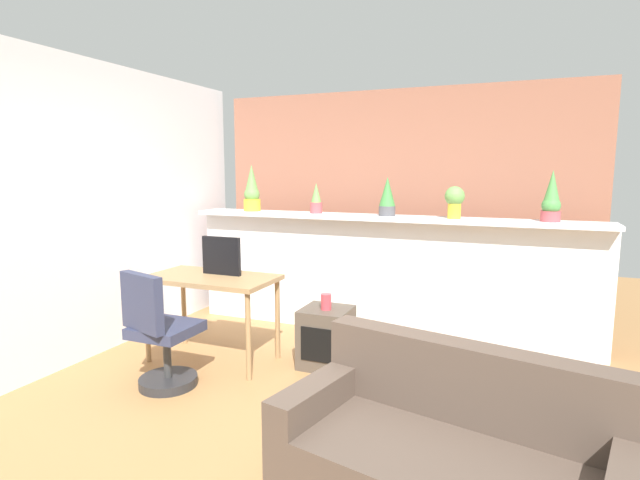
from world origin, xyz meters
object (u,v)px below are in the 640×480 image
(potted_plant_0, at_px, (252,191))
(desk, at_px, (212,286))
(potted_plant_4, at_px, (552,199))
(potted_plant_3, at_px, (455,200))
(potted_plant_1, at_px, (316,200))
(office_chair, at_px, (160,339))
(vase_on_shelf, at_px, (326,302))
(side_cube_shelf, at_px, (326,337))
(tv_monitor, at_px, (221,256))
(potted_plant_2, at_px, (387,197))
(couch, at_px, (451,468))

(potted_plant_0, distance_m, desk, 1.46)
(potted_plant_0, bearing_deg, potted_plant_4, 0.16)
(potted_plant_0, relative_size, desk, 0.46)
(potted_plant_3, bearing_deg, potted_plant_1, 178.38)
(office_chair, relative_size, vase_on_shelf, 6.90)
(side_cube_shelf, bearing_deg, tv_monitor, -169.67)
(potted_plant_4, xyz_separation_m, office_chair, (-2.70, -1.86, -1.01))
(potted_plant_2, distance_m, couch, 2.92)
(tv_monitor, xyz_separation_m, office_chair, (-0.09, -0.71, -0.53))
(potted_plant_4, bearing_deg, potted_plant_3, -176.90)
(potted_plant_1, xyz_separation_m, potted_plant_4, (2.20, 0.00, 0.05))
(potted_plant_1, relative_size, vase_on_shelf, 2.35)
(potted_plant_3, distance_m, tv_monitor, 2.16)
(desk, bearing_deg, potted_plant_2, 45.17)
(potted_plant_0, xyz_separation_m, potted_plant_2, (1.51, 0.00, -0.03))
(potted_plant_4, bearing_deg, vase_on_shelf, -149.53)
(office_chair, xyz_separation_m, couch, (2.23, -0.66, -0.11))
(potted_plant_4, bearing_deg, potted_plant_2, -179.79)
(potted_plant_3, distance_m, desk, 2.31)
(potted_plant_2, bearing_deg, couch, -68.68)
(potted_plant_1, height_order, side_cube_shelf, potted_plant_1)
(potted_plant_2, xyz_separation_m, desk, (-1.21, -1.22, -0.73))
(potted_plant_2, height_order, potted_plant_3, potted_plant_2)
(couch, bearing_deg, tv_monitor, 147.30)
(potted_plant_4, height_order, tv_monitor, potted_plant_4)
(potted_plant_2, xyz_separation_m, office_chair, (-1.25, -1.85, -1.00))
(potted_plant_3, height_order, potted_plant_4, potted_plant_4)
(potted_plant_2, relative_size, tv_monitor, 1.03)
(potted_plant_4, distance_m, side_cube_shelf, 2.28)
(potted_plant_1, height_order, office_chair, potted_plant_1)
(desk, distance_m, tv_monitor, 0.27)
(tv_monitor, height_order, office_chair, tv_monitor)
(potted_plant_1, distance_m, tv_monitor, 1.29)
(office_chair, relative_size, couch, 0.54)
(potted_plant_1, bearing_deg, desk, -110.72)
(desk, distance_m, couch, 2.57)
(potted_plant_1, bearing_deg, tv_monitor, -109.77)
(couch, bearing_deg, potted_plant_2, 111.32)
(potted_plant_4, bearing_deg, tv_monitor, -156.33)
(potted_plant_3, bearing_deg, office_chair, -136.24)
(side_cube_shelf, bearing_deg, potted_plant_3, 46.23)
(potted_plant_3, xyz_separation_m, potted_plant_4, (0.81, 0.04, 0.02))
(tv_monitor, distance_m, side_cube_shelf, 1.14)
(side_cube_shelf, bearing_deg, desk, -165.65)
(tv_monitor, relative_size, couch, 0.22)
(vase_on_shelf, bearing_deg, potted_plant_2, 76.13)
(potted_plant_0, relative_size, potted_plant_3, 1.69)
(potted_plant_1, bearing_deg, side_cube_shelf, -62.99)
(potted_plant_3, bearing_deg, tv_monitor, -148.60)
(potted_plant_0, xyz_separation_m, potted_plant_1, (0.76, 0.00, -0.07))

